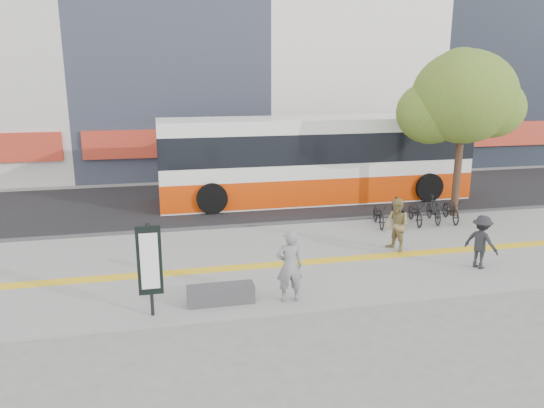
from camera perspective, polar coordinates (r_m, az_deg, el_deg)
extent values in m
plane|color=slate|center=(14.29, 4.26, -8.16)|extent=(120.00, 120.00, 0.00)
cube|color=slate|center=(15.62, 2.67, -5.99)|extent=(40.00, 7.00, 0.08)
cube|color=yellow|center=(15.16, 3.17, -6.46)|extent=(40.00, 0.45, 0.01)
cube|color=black|center=(22.64, -2.29, 0.42)|extent=(40.00, 8.00, 0.06)
cube|color=#39393B|center=(18.84, -0.11, -2.31)|extent=(40.00, 0.25, 0.14)
cube|color=red|center=(27.54, -0.10, 7.09)|extent=(19.00, 0.50, 1.40)
cube|color=#39393B|center=(12.60, -5.67, -9.88)|extent=(1.60, 0.45, 0.45)
cylinder|color=black|center=(11.93, -13.31, -7.09)|extent=(0.08, 0.08, 2.20)
cube|color=black|center=(11.85, -13.37, -6.10)|extent=(0.55, 0.08, 1.60)
cube|color=white|center=(11.80, -13.37, -6.18)|extent=(0.40, 0.02, 1.30)
cylinder|color=#3A261A|center=(20.92, 19.75, 3.06)|extent=(0.28, 0.28, 3.20)
ellipsoid|color=#3F6722|center=(20.59, 20.44, 11.05)|extent=(3.80, 3.80, 3.42)
ellipsoid|color=#3F6722|center=(20.54, 17.16, 9.62)|extent=(2.60, 2.60, 2.34)
ellipsoid|color=#3F6722|center=(20.78, 23.06, 9.72)|extent=(2.40, 2.40, 2.16)
ellipsoid|color=#3F6722|center=(21.41, 20.15, 13.31)|extent=(2.20, 2.20, 1.98)
cube|color=white|center=(22.44, 4.85, 4.97)|extent=(13.33, 2.78, 3.55)
cube|color=#D03705|center=(22.66, 4.78, 2.06)|extent=(13.35, 2.80, 1.11)
cube|color=black|center=(22.35, 4.88, 6.51)|extent=(13.35, 2.80, 1.22)
cylinder|color=black|center=(20.41, -6.65, 0.65)|extent=(1.22, 0.39, 1.22)
cylinder|color=black|center=(23.11, -7.38, 2.23)|extent=(1.22, 0.39, 1.22)
cylinder|color=black|center=(23.24, 16.87, 1.80)|extent=(1.22, 0.39, 1.22)
cylinder|color=black|center=(25.64, 13.88, 3.12)|extent=(1.22, 0.39, 1.22)
imported|color=black|center=(18.96, 11.73, -1.11)|extent=(0.90, 1.74, 0.87)
imported|color=black|center=(19.25, 13.70, -0.84)|extent=(0.77, 1.66, 0.96)
imported|color=black|center=(19.58, 15.59, -0.85)|extent=(0.90, 1.74, 0.87)
imported|color=black|center=(19.92, 17.43, -0.59)|extent=(0.77, 1.66, 0.96)
imported|color=black|center=(20.29, 19.18, -0.60)|extent=(0.90, 1.74, 0.87)
imported|color=black|center=(12.42, 1.95, -6.85)|extent=(0.68, 0.47, 1.78)
imported|color=olive|center=(16.33, 13.63, -2.28)|extent=(0.85, 0.96, 1.65)
imported|color=black|center=(15.67, 22.10, -3.89)|extent=(0.96, 1.14, 1.52)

